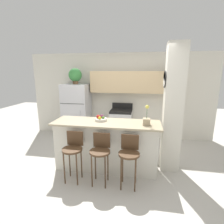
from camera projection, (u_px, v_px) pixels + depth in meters
The scene contains 13 objects.
ground_plane at pixel (107, 167), 3.76m from camera, with size 14.00×14.00×0.00m, color beige.
wall_back at pixel (124, 91), 5.24m from camera, with size 5.60×0.38×2.55m.
pillar_right at pixel (173, 109), 3.45m from camera, with size 0.38×0.32×2.55m.
counter_bar at pixel (106, 145), 3.64m from camera, with size 2.17×0.69×1.02m.
refrigerator at pixel (77, 111), 5.31m from camera, with size 0.76×0.68×1.65m.
stove_range at pixel (121, 125), 5.21m from camera, with size 0.62×0.61×1.07m.
bar_stool_left at pixel (73, 149), 3.21m from camera, with size 0.37×0.37×0.93m.
bar_stool_mid at pixel (100, 152), 3.12m from camera, with size 0.37×0.37×0.93m.
bar_stool_right at pixel (129, 154), 3.03m from camera, with size 0.37×0.37×0.93m.
potted_plant_on_fridge at pixel (75, 75), 5.07m from camera, with size 0.38×0.38×0.46m.
orchid_vase at pixel (147, 120), 3.32m from camera, with size 0.13×0.13×0.39m.
fruit_bowl at pixel (101, 119), 3.62m from camera, with size 0.25×0.25×0.12m.
trash_bin at pixel (94, 135), 5.14m from camera, with size 0.28×0.28×0.38m.
Camera 1 is at (0.70, -3.32, 2.01)m, focal length 28.00 mm.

